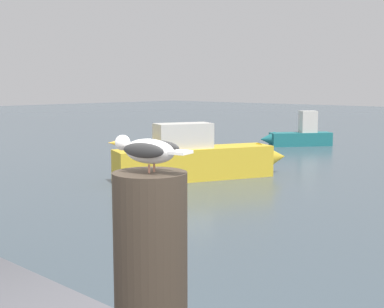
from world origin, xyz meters
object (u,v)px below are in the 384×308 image
object	(u,v)px
mooring_post	(151,289)
boat_yellow	(204,159)
boat_teal	(297,136)
seagull	(148,150)

from	to	relation	value
mooring_post	boat_yellow	bearing A→B (deg)	130.72
mooring_post	boat_teal	world-z (taller)	mooring_post
boat_yellow	mooring_post	bearing A→B (deg)	-49.28
boat_teal	boat_yellow	world-z (taller)	boat_yellow
seagull	boat_teal	world-z (taller)	seagull
seagull	boat_yellow	size ratio (longest dim) A/B	0.08
mooring_post	boat_yellow	xyz separation A→B (m)	(-8.30, 9.64, -1.23)
mooring_post	seagull	xyz separation A→B (m)	(-0.01, -0.00, 0.58)
mooring_post	boat_teal	distance (m)	21.29
boat_teal	boat_yellow	xyz separation A→B (m)	(2.39, -8.71, 0.11)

